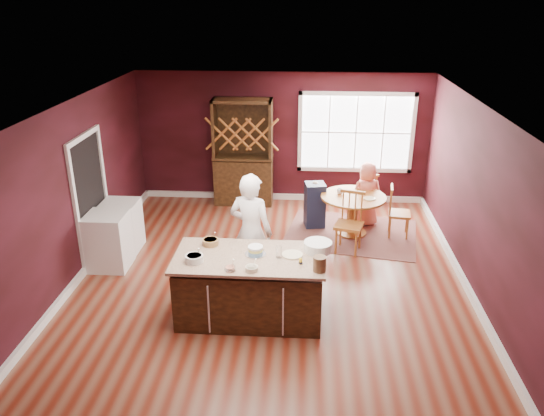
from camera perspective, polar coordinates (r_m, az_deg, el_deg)
The scene contains 28 objects.
room_shell at distance 7.76m, azimuth -0.15°, elevation 0.89°, with size 7.00×7.00×7.00m.
window at distance 11.05m, azimuth 9.01°, elevation 8.02°, with size 2.36×0.10×1.66m, color white, non-canonical shape.
doorway at distance 9.11m, azimuth -18.84°, elevation 0.79°, with size 0.08×1.26×2.13m, color white, non-canonical shape.
kitchen_island at distance 7.30m, azimuth -2.40°, elevation -8.57°, with size 2.01×1.05×0.92m.
dining_table at distance 9.76m, azimuth 8.68°, elevation 0.11°, with size 1.18×1.18×0.75m.
baker at distance 7.78m, azimuth -2.27°, elevation -2.62°, with size 0.66×0.43×1.81m, color white.
layer_cake at distance 7.09m, azimuth -1.79°, elevation -4.58°, with size 0.29×0.29×0.12m, color white, non-canonical shape.
bowl_blue at distance 6.99m, azimuth -8.36°, elevation -5.38°, with size 0.24×0.24×0.09m, color white.
bowl_yellow at distance 7.40m, azimuth -6.63°, elevation -3.64°, with size 0.23×0.23×0.09m, color #A77756.
bowl_pink at distance 6.73m, azimuth -4.53°, elevation -6.52°, with size 0.15×0.15×0.05m, color white.
bowl_olive at distance 6.71m, azimuth -2.20°, elevation -6.53°, with size 0.16×0.16×0.06m, color beige.
drinking_glass at distance 7.00m, azimuth 0.74°, elevation -4.76°, with size 0.08×0.08×0.16m, color white.
dinner_plate at distance 7.09m, azimuth 2.19°, elevation -5.04°, with size 0.28×0.28×0.02m, color #FEF8C2.
white_tub at distance 7.20m, azimuth 4.96°, elevation -4.14°, with size 0.38×0.38×0.13m, color silver.
stoneware_crock at distance 6.70m, azimuth 5.14°, elevation -6.01°, with size 0.17×0.17×0.20m, color brown.
toy_figurine at distance 6.87m, azimuth 3.10°, elevation -5.71°, with size 0.05×0.05×0.08m, color yellow, non-canonical shape.
rug at distance 9.97m, azimuth 8.51°, elevation -2.70°, with size 2.34×1.81×0.01m, color brown.
chair_east at distance 9.86m, azimuth 13.56°, elevation -0.36°, with size 0.41×0.39×0.97m, color brown, non-canonical shape.
chair_south at distance 9.08m, azimuth 8.28°, elevation -1.60°, with size 0.45×0.43×1.07m, color brown, non-canonical shape.
chair_north at distance 10.53m, azimuth 9.88°, elevation 1.34°, with size 0.39×0.37×0.93m, color brown, non-canonical shape.
seated_woman at distance 10.17m, azimuth 10.14°, elevation 1.47°, with size 0.61×0.40×1.24m, color #E0715E.
high_chair at distance 10.04m, azimuth 4.62°, elevation 0.42°, with size 0.36×0.36×0.90m, color black, non-canonical shape.
toddler at distance 9.95m, azimuth 4.32°, elevation 2.46°, with size 0.18×0.14×0.26m, color #8CA5BF, non-canonical shape.
table_plate at distance 9.59m, azimuth 10.44°, elevation 1.01°, with size 0.21×0.21×0.02m, color beige.
table_cup at distance 9.74m, azimuth 7.32°, elevation 1.79°, with size 0.12×0.12×0.09m, color silver.
hutch at distance 10.95m, azimuth -3.12°, elevation 5.96°, with size 1.20×0.50×2.20m, color #3D2510.
washer at distance 8.93m, azimuth -17.18°, elevation -3.39°, with size 0.63×0.61×0.92m, color white.
dryer at distance 9.49m, azimuth -15.86°, elevation -1.84°, with size 0.60×0.58×0.87m, color white.
Camera 1 is at (0.51, -7.20, 4.20)m, focal length 35.00 mm.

